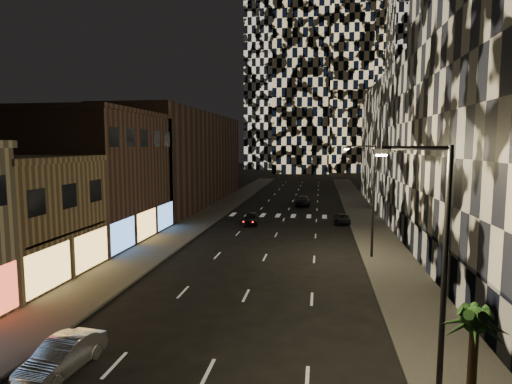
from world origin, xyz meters
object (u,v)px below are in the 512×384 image
(streetlight_near, at_px, (438,258))
(car_silver_parked, at_px, (62,356))
(palm_tree, at_px, (474,330))
(car_dark_midlane, at_px, (251,218))
(car_dark_oncoming, at_px, (303,201))
(streetlight_far, at_px, (370,193))
(car_dark_rightlane, at_px, (342,219))

(streetlight_near, relative_size, car_silver_parked, 2.18)
(palm_tree, bearing_deg, car_dark_midlane, 109.49)
(car_dark_midlane, bearing_deg, car_dark_oncoming, 65.44)
(streetlight_far, xyz_separation_m, car_dark_midlane, (-11.85, 13.48, -4.65))
(streetlight_near, bearing_deg, palm_tree, -70.69)
(streetlight_far, relative_size, car_dark_rightlane, 2.30)
(car_dark_rightlane, bearing_deg, car_silver_parked, -109.87)
(streetlight_far, bearing_deg, car_dark_midlane, 131.34)
(palm_tree, bearing_deg, car_dark_rightlane, 93.07)
(car_dark_midlane, relative_size, car_dark_rightlane, 1.05)
(car_dark_midlane, distance_m, palm_tree, 37.58)
(car_silver_parked, xyz_separation_m, car_dark_oncoming, (7.63, 49.76, 0.07))
(car_dark_oncoming, height_order, palm_tree, palm_tree)
(car_silver_parked, relative_size, palm_tree, 0.97)
(car_dark_rightlane, bearing_deg, car_dark_oncoming, 109.72)
(car_dark_midlane, relative_size, palm_tree, 0.97)
(car_silver_parked, relative_size, car_dark_oncoming, 0.80)
(car_silver_parked, height_order, car_dark_oncoming, car_dark_oncoming)
(car_silver_parked, height_order, car_dark_midlane, car_dark_midlane)
(car_dark_rightlane, bearing_deg, palm_tree, -86.85)
(streetlight_near, relative_size, car_dark_rightlane, 2.30)
(palm_tree, bearing_deg, streetlight_near, 109.31)
(streetlight_near, distance_m, palm_tree, 2.59)
(streetlight_far, relative_size, car_dark_oncoming, 1.74)
(car_dark_midlane, distance_m, car_dark_rightlane, 10.68)
(streetlight_far, height_order, car_silver_parked, streetlight_far)
(streetlight_near, height_order, streetlight_far, same)
(car_silver_parked, xyz_separation_m, car_dark_midlane, (2.30, 33.32, 0.02))
(car_dark_rightlane, bearing_deg, streetlight_far, -84.90)
(car_silver_parked, relative_size, car_dark_midlane, 1.01)
(car_dark_midlane, height_order, car_dark_rightlane, car_dark_midlane)
(car_dark_rightlane, distance_m, palm_tree, 37.45)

